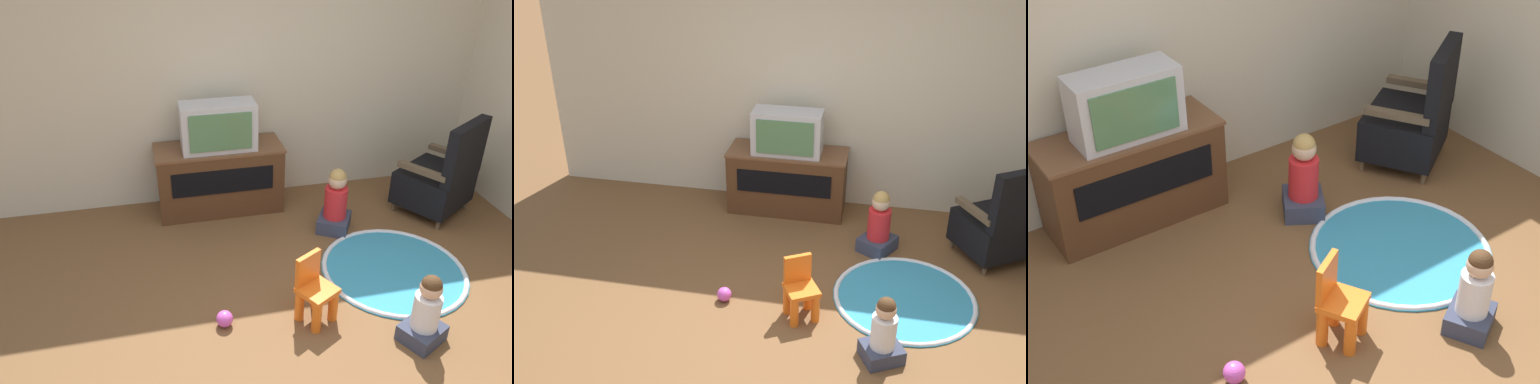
# 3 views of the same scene
# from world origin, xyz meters

# --- Properties ---
(ground_plane) EXTENTS (30.00, 30.00, 0.00)m
(ground_plane) POSITION_xyz_m (0.00, 0.00, 0.00)
(ground_plane) COLOR brown
(wall_back) EXTENTS (5.45, 0.12, 2.83)m
(wall_back) POSITION_xyz_m (-0.27, 2.33, 1.42)
(wall_back) COLOR beige
(wall_back) RESTS_ON ground_plane
(tv_cabinet) EXTENTS (1.21, 0.48, 0.66)m
(tv_cabinet) POSITION_xyz_m (-0.36, 2.01, 0.34)
(tv_cabinet) COLOR #4C2D19
(tv_cabinet) RESTS_ON ground_plane
(television) EXTENTS (0.68, 0.31, 0.44)m
(television) POSITION_xyz_m (-0.36, 1.96, 0.88)
(television) COLOR #B7B7BC
(television) RESTS_ON tv_cabinet
(black_armchair) EXTENTS (0.84, 0.82, 0.97)m
(black_armchair) POSITION_xyz_m (1.69, 1.47, 0.36)
(black_armchair) COLOR brown
(black_armchair) RESTS_ON ground_plane
(yellow_kid_chair) EXTENTS (0.33, 0.32, 0.51)m
(yellow_kid_chair) POSITION_xyz_m (0.05, 0.31, 0.22)
(yellow_kid_chair) COLOR orange
(yellow_kid_chair) RESTS_ON ground_plane
(play_mat) EXTENTS (1.18, 1.18, 0.04)m
(play_mat) POSITION_xyz_m (0.87, 0.68, 0.01)
(play_mat) COLOR teal
(play_mat) RESTS_ON ground_plane
(child_watching_left) EXTENTS (0.40, 0.41, 0.61)m
(child_watching_left) POSITION_xyz_m (0.61, 1.39, 0.27)
(child_watching_left) COLOR #33384C
(child_watching_left) RESTS_ON ground_plane
(child_watching_center) EXTENTS (0.36, 0.34, 0.54)m
(child_watching_center) POSITION_xyz_m (0.70, -0.06, 0.23)
(child_watching_center) COLOR #33384C
(child_watching_center) RESTS_ON ground_plane
(toy_ball) EXTENTS (0.12, 0.12, 0.12)m
(toy_ball) POSITION_xyz_m (-0.59, 0.37, 0.06)
(toy_ball) COLOR #CC4CB2
(toy_ball) RESTS_ON ground_plane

